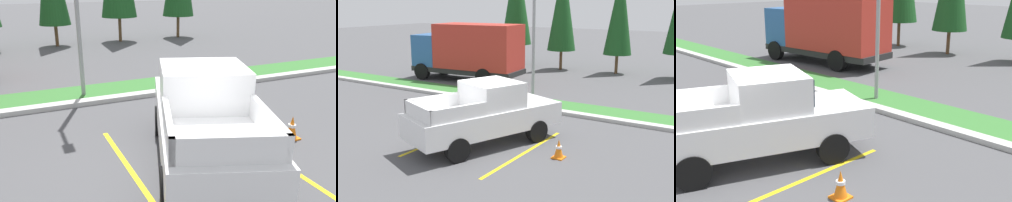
% 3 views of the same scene
% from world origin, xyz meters
% --- Properties ---
extents(ground_plane, '(120.00, 120.00, 0.00)m').
position_xyz_m(ground_plane, '(0.00, 0.00, 0.00)').
color(ground_plane, '#4C4C4F').
extents(parking_line_near, '(0.12, 4.80, 0.01)m').
position_xyz_m(parking_line_near, '(-1.34, 0.11, 0.00)').
color(parking_line_near, yellow).
rests_on(parking_line_near, ground).
extents(parking_line_far, '(0.12, 4.80, 0.01)m').
position_xyz_m(parking_line_far, '(1.76, 0.11, 0.00)').
color(parking_line_far, yellow).
rests_on(parking_line_far, ground).
extents(curb_strip, '(56.00, 0.40, 0.15)m').
position_xyz_m(curb_strip, '(0.00, 5.00, 0.07)').
color(curb_strip, '#B2B2AD').
rests_on(curb_strip, ground).
extents(grass_median, '(56.00, 1.80, 0.06)m').
position_xyz_m(grass_median, '(0.00, 6.10, 0.03)').
color(grass_median, '#387533').
rests_on(grass_median, ground).
extents(pickup_truck_main, '(3.62, 5.55, 2.10)m').
position_xyz_m(pickup_truck_main, '(0.22, 0.16, 1.04)').
color(pickup_truck_main, black).
rests_on(pickup_truck_main, ground).
extents(cargo_truck_distant, '(6.99, 3.04, 3.40)m').
position_xyz_m(cargo_truck_distant, '(-7.36, 9.05, 1.85)').
color(cargo_truck_distant, black).
rests_on(cargo_truck_distant, ground).
extents(street_light, '(0.24, 1.49, 6.66)m').
position_xyz_m(street_light, '(-1.19, 5.74, 3.88)').
color(street_light, gray).
rests_on(street_light, ground).
extents(cypress_tree_left_inner, '(1.97, 1.97, 7.57)m').
position_xyz_m(cypress_tree_left_inner, '(-4.49, 15.86, 4.46)').
color(cypress_tree_left_inner, brown).
rests_on(cypress_tree_left_inner, ground).
extents(cypress_tree_center, '(1.83, 1.83, 7.03)m').
position_xyz_m(cypress_tree_center, '(-0.64, 16.32, 4.14)').
color(cypress_tree_center, brown).
rests_on(cypress_tree_center, ground).
extents(traffic_cone, '(0.36, 0.36, 0.60)m').
position_xyz_m(traffic_cone, '(2.85, 0.28, 0.29)').
color(traffic_cone, orange).
rests_on(traffic_cone, ground).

